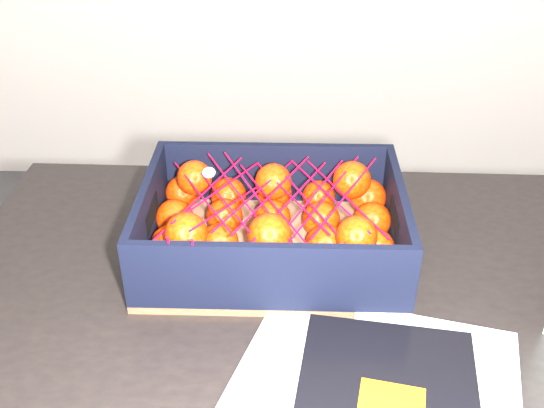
{
  "coord_description": "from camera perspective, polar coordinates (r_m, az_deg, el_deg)",
  "views": [
    {
      "loc": [
        -0.03,
        -0.59,
        1.35
      ],
      "look_at": [
        -0.06,
        0.18,
        0.86
      ],
      "focal_mm": 42.02,
      "sensor_mm": 36.0,
      "label": 1
    }
  ],
  "objects": [
    {
      "name": "magazine_stack",
      "position": [
        0.78,
        9.36,
        -17.22
      ],
      "size": [
        0.41,
        0.34,
        0.02
      ],
      "color": "silver",
      "rests_on": "table"
    },
    {
      "name": "produce_crate",
      "position": [
        0.98,
        0.05,
        -2.67
      ],
      "size": [
        0.39,
        0.29,
        0.12
      ],
      "color": "olive",
      "rests_on": "table"
    },
    {
      "name": "clementine_heap",
      "position": [
        0.97,
        0.21,
        -1.96
      ],
      "size": [
        0.37,
        0.28,
        0.11
      ],
      "color": "red",
      "rests_on": "produce_crate"
    },
    {
      "name": "mesh_net",
      "position": [
        0.94,
        -0.34,
        0.44
      ],
      "size": [
        0.33,
        0.26,
        0.09
      ],
      "color": "#BF072A",
      "rests_on": "clementine_heap"
    },
    {
      "name": "table",
      "position": [
        0.97,
        6.82,
        -13.92
      ],
      "size": [
        1.21,
        0.82,
        0.75
      ],
      "color": "black",
      "rests_on": "ground"
    }
  ]
}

